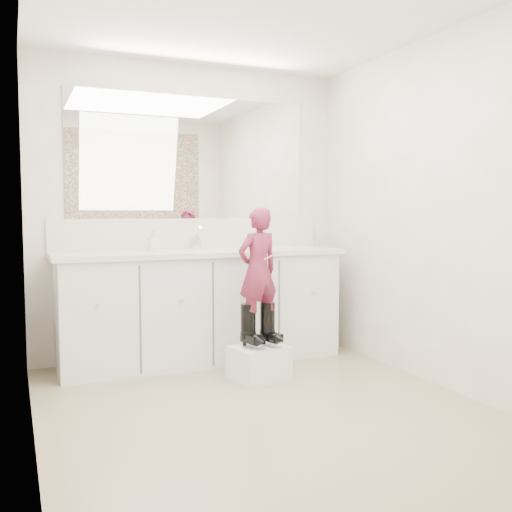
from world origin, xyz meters
name	(u,v)px	position (x,y,z in m)	size (l,w,h in m)	color
floor	(265,409)	(0.00, 0.00, 0.00)	(3.00, 3.00, 0.00)	#807454
ceiling	(265,1)	(0.00, 0.00, 2.40)	(3.00, 3.00, 0.00)	white
wall_back	(191,211)	(0.00, 1.50, 1.20)	(2.60, 2.60, 0.00)	beige
wall_front	(440,209)	(0.00, -1.50, 1.20)	(2.60, 2.60, 0.00)	beige
wall_left	(28,210)	(-1.30, 0.00, 1.20)	(3.00, 3.00, 0.00)	beige
wall_right	(439,211)	(1.30, 0.00, 1.20)	(3.00, 3.00, 0.00)	beige
vanity_cabinet	(202,309)	(0.00, 1.23, 0.42)	(2.20, 0.55, 0.85)	silver
countertop	(202,253)	(0.00, 1.21, 0.87)	(2.28, 0.58, 0.04)	beige
backsplash	(192,234)	(0.00, 1.49, 1.02)	(2.28, 0.03, 0.25)	beige
mirror	(191,158)	(0.00, 1.49, 1.64)	(2.00, 0.02, 1.00)	white
dot_panel	(442,79)	(0.00, -1.49, 1.65)	(2.00, 0.01, 1.20)	#472819
faucet	(196,243)	(0.00, 1.38, 0.94)	(0.08, 0.08, 0.10)	silver
cup	(263,243)	(0.51, 1.17, 0.94)	(0.11, 0.11, 0.10)	beige
soap_bottle	(153,241)	(-0.37, 1.30, 0.97)	(0.07, 0.08, 0.16)	silver
step_stool	(259,363)	(0.22, 0.59, 0.12)	(0.37, 0.31, 0.24)	white
boot_left	(248,325)	(0.14, 0.61, 0.39)	(0.11, 0.21, 0.31)	black
boot_right	(267,324)	(0.29, 0.61, 0.39)	(0.11, 0.21, 0.31)	black
toddler	(258,270)	(0.22, 0.61, 0.78)	(0.32, 0.21, 0.89)	#B23664
toothbrush	(272,256)	(0.29, 0.53, 0.89)	(0.01, 0.01, 0.14)	#CB4F8D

